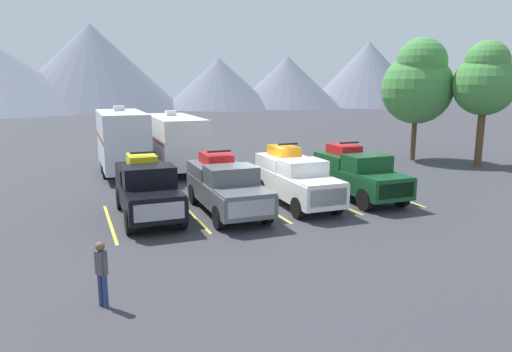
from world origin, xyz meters
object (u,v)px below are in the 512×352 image
object	(u,v)px
pickup_truck_c	(295,178)
pickup_truck_d	(357,173)
pickup_truck_b	(225,185)
camper_trailer_b	(175,140)
pickup_truck_a	(147,188)
camper_trailer_a	(122,139)
person_a	(102,270)

from	to	relation	value
pickup_truck_c	pickup_truck_d	distance (m)	3.23
pickup_truck_b	pickup_truck_d	size ratio (longest dim) A/B	1.07
camper_trailer_b	pickup_truck_a	bearing A→B (deg)	-108.79
camper_trailer_a	camper_trailer_b	distance (m)	3.12
camper_trailer_a	pickup_truck_d	bearing A→B (deg)	-46.45
pickup_truck_a	pickup_truck_c	xyz separation A→B (m)	(6.47, -0.43, 0.00)
pickup_truck_b	camper_trailer_a	xyz separation A→B (m)	(-3.06, 10.03, 0.95)
pickup_truck_b	pickup_truck_d	distance (m)	6.52
pickup_truck_c	camper_trailer_b	size ratio (longest dim) A/B	0.67
pickup_truck_a	person_a	bearing A→B (deg)	-106.90
person_a	pickup_truck_b	bearing A→B (deg)	52.28
pickup_truck_b	person_a	distance (m)	8.94
camper_trailer_a	person_a	size ratio (longest dim) A/B	4.83
pickup_truck_c	person_a	xyz separation A→B (m)	(-8.76, -7.10, -0.26)
pickup_truck_a	pickup_truck_d	world-z (taller)	pickup_truck_d
camper_trailer_a	pickup_truck_a	bearing A→B (deg)	-90.71
pickup_truck_b	pickup_truck_d	xyz separation A→B (m)	(6.52, -0.04, 0.04)
person_a	pickup_truck_c	bearing A→B (deg)	39.05
pickup_truck_b	pickup_truck_a	bearing A→B (deg)	171.66
pickup_truck_a	pickup_truck_d	size ratio (longest dim) A/B	1.00
pickup_truck_a	person_a	world-z (taller)	pickup_truck_a
pickup_truck_d	person_a	world-z (taller)	pickup_truck_d
pickup_truck_d	camper_trailer_b	distance (m)	11.92
pickup_truck_c	person_a	distance (m)	11.28
pickup_truck_d	person_a	bearing A→B (deg)	-149.61
pickup_truck_c	pickup_truck_d	world-z (taller)	pickup_truck_c
pickup_truck_a	person_a	distance (m)	7.88
pickup_truck_c	camper_trailer_b	world-z (taller)	camper_trailer_b
pickup_truck_b	person_a	bearing A→B (deg)	-127.72
pickup_truck_b	person_a	size ratio (longest dim) A/B	3.56
camper_trailer_b	pickup_truck_c	bearing A→B (deg)	-71.91
pickup_truck_a	camper_trailer_b	distance (m)	10.05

